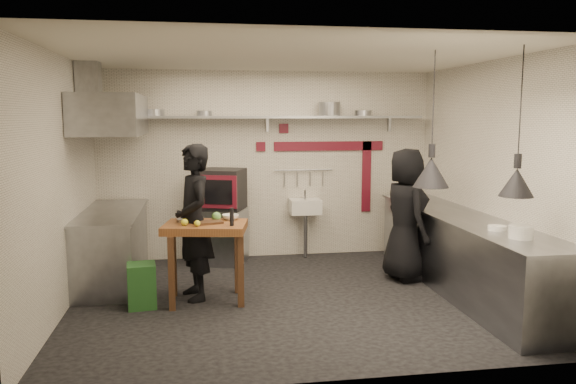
{
  "coord_description": "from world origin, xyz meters",
  "views": [
    {
      "loc": [
        -1.02,
        -6.3,
        2.14
      ],
      "look_at": [
        0.03,
        0.3,
        1.23
      ],
      "focal_mm": 35.0,
      "sensor_mm": 36.0,
      "label": 1
    }
  ],
  "objects": [
    {
      "name": "shelf_bracket_right",
      "position": [
        1.9,
        2.07,
        2.02
      ],
      "size": [
        0.04,
        0.06,
        0.24
      ],
      "primitive_type": "cube",
      "color": "gray",
      "rests_on": "wall_back"
    },
    {
      "name": "chef_left",
      "position": [
        -1.09,
        0.21,
        0.91
      ],
      "size": [
        0.6,
        0.76,
        1.82
      ],
      "primitive_type": "imported",
      "rotation": [
        0.0,
        0.0,
        -1.3
      ],
      "color": "black",
      "rests_on": "floor"
    },
    {
      "name": "oven_glass",
      "position": [
        -0.76,
        1.45,
        1.09
      ],
      "size": [
        0.38,
        0.15,
        0.34
      ],
      "primitive_type": "cube",
      "rotation": [
        0.0,
        0.0,
        -0.35
      ],
      "color": "black",
      "rests_on": "oven_door"
    },
    {
      "name": "pan_mid_left",
      "position": [
        -0.93,
        1.92,
        2.18
      ],
      "size": [
        0.29,
        0.29,
        0.07
      ],
      "primitive_type": "cylinder",
      "rotation": [
        0.0,
        0.0,
        -0.43
      ],
      "color": "gray",
      "rests_on": "back_shelf"
    },
    {
      "name": "wall_front",
      "position": [
        0.0,
        -2.1,
        1.4
      ],
      "size": [
        5.0,
        0.04,
        2.8
      ],
      "primitive_type": "cube",
      "color": "silver",
      "rests_on": "floor"
    },
    {
      "name": "hand_sink",
      "position": [
        0.55,
        1.92,
        0.78
      ],
      "size": [
        0.46,
        0.34,
        0.22
      ],
      "primitive_type": "cube",
      "color": "silver",
      "rests_on": "wall_back"
    },
    {
      "name": "stock_pot",
      "position": [
        0.92,
        1.92,
        2.24
      ],
      "size": [
        0.37,
        0.37,
        0.2
      ],
      "primitive_type": "cylinder",
      "rotation": [
        0.0,
        0.0,
        0.14
      ],
      "color": "gray",
      "rests_on": "back_shelf"
    },
    {
      "name": "shelf_bracket_mid",
      "position": [
        0.0,
        2.07,
        2.02
      ],
      "size": [
        0.04,
        0.06,
        0.24
      ],
      "primitive_type": "cube",
      "color": "gray",
      "rests_on": "wall_back"
    },
    {
      "name": "small_bowl_right",
      "position": [
        2.1,
        -0.87,
        0.96
      ],
      "size": [
        0.25,
        0.25,
        0.05
      ],
      "primitive_type": "cylinder",
      "rotation": [
        0.0,
        0.0,
        0.37
      ],
      "color": "silver",
      "rests_on": "counter_right_top"
    },
    {
      "name": "wall_left",
      "position": [
        -2.5,
        0.0,
        1.4
      ],
      "size": [
        0.04,
        4.2,
        2.8
      ],
      "primitive_type": "cube",
      "color": "silver",
      "rests_on": "floor"
    },
    {
      "name": "prep_table",
      "position": [
        -0.96,
        0.07,
        0.46
      ],
      "size": [
        1.02,
        0.79,
        0.92
      ],
      "primitive_type": null,
      "rotation": [
        0.0,
        0.0,
        -0.17
      ],
      "color": "brown",
      "rests_on": "floor"
    },
    {
      "name": "red_tile_a",
      "position": [
        0.25,
        2.08,
        1.95
      ],
      "size": [
        0.14,
        0.02,
        0.14
      ],
      "primitive_type": "cube",
      "color": "maroon",
      "rests_on": "wall_back"
    },
    {
      "name": "heat_lamp_far",
      "position": [
        2.01,
        -1.33,
        2.08
      ],
      "size": [
        0.41,
        0.41,
        1.44
      ],
      "primitive_type": null,
      "rotation": [
        0.0,
        0.0,
        -0.26
      ],
      "color": "black",
      "rests_on": "ceiling"
    },
    {
      "name": "plate_stack",
      "position": [
        2.12,
        -1.28,
        1.0
      ],
      "size": [
        0.27,
        0.27,
        0.13
      ],
      "primitive_type": "cylinder",
      "rotation": [
        0.0,
        0.0,
        0.16
      ],
      "color": "silver",
      "rests_on": "counter_right_top"
    },
    {
      "name": "green_bin",
      "position": [
        -1.68,
        -0.03,
        0.25
      ],
      "size": [
        0.34,
        0.34,
        0.5
      ],
      "primitive_type": "cube",
      "rotation": [
        0.0,
        0.0,
        0.12
      ],
      "color": "#205221",
      "rests_on": "floor"
    },
    {
      "name": "floor",
      "position": [
        0.0,
        0.0,
        0.0
      ],
      "size": [
        5.0,
        5.0,
        0.0
      ],
      "primitive_type": "plane",
      "color": "black",
      "rests_on": "ground"
    },
    {
      "name": "sink_drain",
      "position": [
        0.55,
        1.88,
        0.34
      ],
      "size": [
        0.06,
        0.06,
        0.66
      ],
      "primitive_type": "cylinder",
      "color": "gray",
      "rests_on": "floor"
    },
    {
      "name": "wall_right",
      "position": [
        2.5,
        0.0,
        1.4
      ],
      "size": [
        0.04,
        4.2,
        2.8
      ],
      "primitive_type": "cube",
      "color": "silver",
      "rests_on": "floor"
    },
    {
      "name": "back_shelf",
      "position": [
        0.0,
        1.92,
        2.12
      ],
      "size": [
        4.6,
        0.34,
        0.04
      ],
      "primitive_type": "cube",
      "color": "gray",
      "rests_on": "wall_back"
    },
    {
      "name": "heat_lamp_near",
      "position": [
        1.37,
        -0.79,
        2.1
      ],
      "size": [
        0.43,
        0.43,
        1.4
      ],
      "primitive_type": null,
      "rotation": [
        0.0,
        0.0,
        0.16
      ],
      "color": "black",
      "rests_on": "ceiling"
    },
    {
      "name": "sink_tap",
      "position": [
        0.55,
        1.92,
        0.96
      ],
      "size": [
        0.03,
        0.03,
        0.14
      ],
      "primitive_type": "cylinder",
      "color": "gray",
      "rests_on": "hand_sink"
    },
    {
      "name": "lemon_b",
      "position": [
        -1.05,
        -0.12,
        0.96
      ],
      "size": [
        0.08,
        0.08,
        0.07
      ],
      "primitive_type": "sphere",
      "rotation": [
        0.0,
        0.0,
        -0.19
      ],
      "color": "yellow",
      "rests_on": "prep_table"
    },
    {
      "name": "oven_stand",
      "position": [
        -0.7,
        1.76,
        0.4
      ],
      "size": [
        0.79,
        0.76,
        0.8
      ],
      "primitive_type": "cube",
      "rotation": [
        0.0,
        0.0,
        -0.35
      ],
      "color": "gray",
      "rests_on": "floor"
    },
    {
      "name": "steel_tray",
      "position": [
        -1.2,
        0.23,
        0.94
      ],
      "size": [
        0.19,
        0.14,
        0.03
      ],
      "primitive_type": "cube",
      "rotation": [
        0.0,
        0.0,
        0.22
      ],
      "color": "gray",
      "rests_on": "prep_table"
    },
    {
      "name": "veg_ball",
      "position": [
        -0.83,
        0.2,
        0.97
      ],
      "size": [
        0.12,
        0.12,
        0.11
      ],
      "primitive_type": "sphere",
      "rotation": [
        0.0,
        0.0,
        -0.12
      ],
      "color": "#5D9D47",
      "rests_on": "prep_table"
    },
    {
      "name": "lemon_a",
      "position": [
        -1.19,
        -0.04,
        0.96
      ],
      "size": [
        0.1,
        0.1,
        0.08
      ],
      "primitive_type": "sphere",
      "rotation": [
        0.0,
        0.0,
        0.22
      ],
      "color": "yellow",
      "rests_on": "prep_table"
    },
    {
      "name": "ceiling",
      "position": [
        0.0,
        0.0,
        2.8
      ],
      "size": [
        5.0,
        5.0,
        0.0
      ],
      "primitive_type": "plane",
      "color": "silver",
      "rests_on": "floor"
    },
    {
      "name": "utensil_rail",
      "position": [
        0.55,
        2.06,
        1.32
      ],
      "size": [
        0.9,
        0.02,
        0.02
      ],
      "primitive_type": "cylinder",
      "rotation": [
        0.0,
        1.57,
        0.0
      ],
      "color": "gray",
      "rests_on": "wall_back"
    },
    {
      "name": "counter_right_top",
      "position": [
        2.15,
        0.0,
        0.92
      ],
      "size": [
        0.76,
        3.9,
        0.03
      ],
      "primitive_type": "cube",
      "color": "gray",
      "rests_on": "counter_right"
    },
    {
      "name": "extractor_hood",
      "position": [
        -2.1,
        1.05,
        2.15
      ],
      "size": [
        0.78,
        1.6,
        0.5
      ],
      "primitive_type": "cube",
      "color": "gray",
      "rests_on": "ceiling"
    },
    {
      "name": "bowl",
      "position": [
        -0.66,
        0.26,
        0.95
      ],
      "size": [
        0.26,
        0.26,
        0.06
      ],
      "primitive_type": "imported",
      "rotation": [
        0.0,
        0.0,
        -0.38
      ],
      "color": "silver",
      "rests_on": "prep_table"
    },
    {
      "name": "pan_far_left",
      "position": [
        -1.64,
        1.92,
        2.19
      ],
      "size": [
        0.34,
        0.34,
        0.09
      ],
      "primitive_type": "cylinder",
      "rotation": [
        0.0,
        0.0,
        0.18
      ],
      "color": "gray",
      "rests_on": "back_shelf"
    },
    {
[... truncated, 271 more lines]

